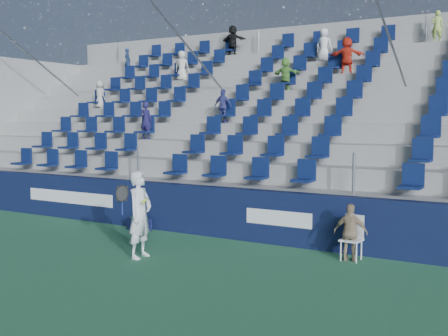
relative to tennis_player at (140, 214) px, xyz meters
The scene contains 7 objects.
ground 1.15m from the tennis_player, 51.04° to the right, with size 70.00×70.00×0.00m, color #307148.
sponsor_wall 2.64m from the tennis_player, 80.00° to the left, with size 24.00×0.32×1.20m.
grandstand 7.80m from the tennis_player, 86.60° to the left, with size 24.00×8.17×6.63m.
tennis_player is the anchor object (origin of this frame).
line_judge_chair 4.33m from the tennis_player, 28.91° to the left, with size 0.42×0.43×0.90m.
line_judge 4.25m from the tennis_player, 27.21° to the left, with size 0.67×0.28×1.15m, color tan.
ball_bin 2.94m from the tennis_player, 129.94° to the left, with size 0.66×0.53×0.33m.
Camera 1 is at (6.80, -8.22, 2.83)m, focal length 45.00 mm.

